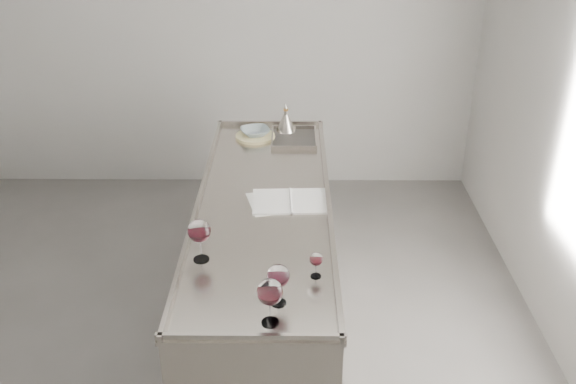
{
  "coord_description": "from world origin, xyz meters",
  "views": [
    {
      "loc": [
        0.66,
        -2.91,
        2.65
      ],
      "look_at": [
        0.64,
        0.26,
        1.02
      ],
      "focal_mm": 40.0,
      "sensor_mm": 36.0,
      "label": 1
    }
  ],
  "objects_px": {
    "counter": "(265,270)",
    "wine_glass_left": "(199,232)",
    "wine_glass_small": "(316,260)",
    "notebook": "(291,201)",
    "ceramic_bowl": "(255,132)",
    "wine_glass_right": "(278,277)",
    "wine_funnel": "(286,122)",
    "wine_glass_middle": "(270,293)"
  },
  "relations": [
    {
      "from": "counter",
      "to": "wine_glass_left",
      "type": "bearing_deg",
      "value": -114.54
    },
    {
      "from": "wine_glass_small",
      "to": "counter",
      "type": "bearing_deg",
      "value": 110.35
    },
    {
      "from": "wine_glass_small",
      "to": "notebook",
      "type": "height_order",
      "value": "wine_glass_small"
    },
    {
      "from": "counter",
      "to": "wine_glass_small",
      "type": "xyz_separation_m",
      "value": [
        0.27,
        -0.74,
        0.56
      ]
    },
    {
      "from": "ceramic_bowl",
      "to": "counter",
      "type": "bearing_deg",
      "value": -84.2
    },
    {
      "from": "notebook",
      "to": "wine_glass_right",
      "type": "bearing_deg",
      "value": -95.28
    },
    {
      "from": "wine_funnel",
      "to": "wine_glass_small",
      "type": "bearing_deg",
      "value": -85.04
    },
    {
      "from": "wine_glass_left",
      "to": "wine_glass_right",
      "type": "xyz_separation_m",
      "value": [
        0.38,
        -0.34,
        -0.02
      ]
    },
    {
      "from": "counter",
      "to": "wine_funnel",
      "type": "relative_size",
      "value": 11.58
    },
    {
      "from": "wine_glass_middle",
      "to": "notebook",
      "type": "bearing_deg",
      "value": 85.66
    },
    {
      "from": "wine_glass_small",
      "to": "ceramic_bowl",
      "type": "height_order",
      "value": "wine_glass_small"
    },
    {
      "from": "counter",
      "to": "wine_glass_right",
      "type": "relative_size",
      "value": 12.43
    },
    {
      "from": "wine_glass_right",
      "to": "notebook",
      "type": "distance_m",
      "value": 0.95
    },
    {
      "from": "counter",
      "to": "notebook",
      "type": "height_order",
      "value": "counter"
    },
    {
      "from": "wine_glass_middle",
      "to": "wine_glass_right",
      "type": "height_order",
      "value": "wine_glass_middle"
    },
    {
      "from": "counter",
      "to": "ceramic_bowl",
      "type": "xyz_separation_m",
      "value": [
        -0.1,
        0.95,
        0.51
      ]
    },
    {
      "from": "counter",
      "to": "wine_glass_left",
      "type": "relative_size",
      "value": 11.08
    },
    {
      "from": "wine_glass_middle",
      "to": "wine_funnel",
      "type": "distance_m",
      "value": 2.16
    },
    {
      "from": "wine_glass_middle",
      "to": "wine_glass_right",
      "type": "xyz_separation_m",
      "value": [
        0.03,
        0.13,
        -0.01
      ]
    },
    {
      "from": "notebook",
      "to": "wine_glass_middle",
      "type": "bearing_deg",
      "value": -96.6
    },
    {
      "from": "counter",
      "to": "notebook",
      "type": "xyz_separation_m",
      "value": [
        0.16,
        -0.01,
        0.47
      ]
    },
    {
      "from": "wine_funnel",
      "to": "notebook",
      "type": "bearing_deg",
      "value": -87.96
    },
    {
      "from": "wine_glass_left",
      "to": "wine_funnel",
      "type": "distance_m",
      "value": 1.73
    },
    {
      "from": "wine_funnel",
      "to": "wine_glass_middle",
      "type": "bearing_deg",
      "value": -91.12
    },
    {
      "from": "wine_glass_small",
      "to": "notebook",
      "type": "xyz_separation_m",
      "value": [
        -0.12,
        0.73,
        -0.08
      ]
    },
    {
      "from": "ceramic_bowl",
      "to": "wine_glass_left",
      "type": "bearing_deg",
      "value": -96.58
    },
    {
      "from": "counter",
      "to": "wine_glass_small",
      "type": "relative_size",
      "value": 18.9
    },
    {
      "from": "wine_glass_left",
      "to": "wine_glass_middle",
      "type": "bearing_deg",
      "value": -53.81
    },
    {
      "from": "wine_glass_small",
      "to": "wine_funnel",
      "type": "bearing_deg",
      "value": 94.96
    },
    {
      "from": "notebook",
      "to": "wine_funnel",
      "type": "xyz_separation_m",
      "value": [
        -0.04,
        1.09,
        0.06
      ]
    },
    {
      "from": "wine_glass_left",
      "to": "notebook",
      "type": "bearing_deg",
      "value": 53.94
    },
    {
      "from": "wine_glass_middle",
      "to": "wine_glass_small",
      "type": "xyz_separation_m",
      "value": [
        0.2,
        0.34,
        -0.06
      ]
    },
    {
      "from": "wine_glass_middle",
      "to": "notebook",
      "type": "height_order",
      "value": "wine_glass_middle"
    },
    {
      "from": "wine_glass_left",
      "to": "wine_glass_middle",
      "type": "relative_size",
      "value": 1.02
    },
    {
      "from": "wine_glass_left",
      "to": "wine_glass_small",
      "type": "height_order",
      "value": "wine_glass_left"
    },
    {
      "from": "counter",
      "to": "wine_glass_small",
      "type": "bearing_deg",
      "value": -69.65
    },
    {
      "from": "wine_glass_left",
      "to": "wine_glass_small",
      "type": "distance_m",
      "value": 0.57
    },
    {
      "from": "wine_glass_left",
      "to": "wine_glass_middle",
      "type": "xyz_separation_m",
      "value": [
        0.35,
        -0.48,
        -0.0
      ]
    },
    {
      "from": "notebook",
      "to": "ceramic_bowl",
      "type": "distance_m",
      "value": 0.99
    },
    {
      "from": "wine_glass_left",
      "to": "wine_glass_middle",
      "type": "distance_m",
      "value": 0.59
    },
    {
      "from": "counter",
      "to": "ceramic_bowl",
      "type": "distance_m",
      "value": 1.08
    },
    {
      "from": "wine_glass_middle",
      "to": "notebook",
      "type": "distance_m",
      "value": 1.08
    }
  ]
}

